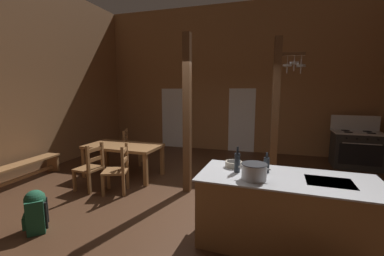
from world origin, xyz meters
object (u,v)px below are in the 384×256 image
Objects in this scene: ladderback_chair_near_window at (118,170)px; mixing_bowl_on_counter at (234,164)px; bench_along_left_wall at (24,168)px; dining_table at (123,149)px; bottle_short_on_counter at (237,162)px; ladderback_chair_by_post at (91,168)px; backpack at (35,210)px; ladderback_chair_at_table_end at (131,148)px; stockpot_on_counter at (254,171)px; bottle_tall_on_counter at (266,165)px; kitchen_island at (285,211)px; stove_range at (356,149)px.

mixing_bowl_on_counter reaches higher than ladderback_chair_near_window.
dining_table is at bearing 27.66° from bench_along_left_wall.
bottle_short_on_counter is at bearing -19.16° from ladderback_chair_near_window.
ladderback_chair_by_post is at bearing 165.26° from bottle_short_on_counter.
ladderback_chair_near_window is at bearing 160.84° from bottle_short_on_counter.
bottle_short_on_counter is at bearing 14.33° from backpack.
bottle_short_on_counter is at bearing -39.48° from ladderback_chair_at_table_end.
stockpot_on_counter reaches higher than ladderback_chair_at_table_end.
kitchen_island is at bearing -24.83° from bottle_tall_on_counter.
ladderback_chair_at_table_end is 4.08m from bottle_short_on_counter.
mixing_bowl_on_counter is at bearing 18.85° from backpack.
kitchen_island is 4.54m from ladderback_chair_at_table_end.
dining_table is 6.45× the size of bottle_tall_on_counter.
ladderback_chair_near_window is 1.59× the size of backpack.
dining_table is 2.91× the size of backpack.
bottle_tall_on_counter is at bearing -11.61° from ladderback_chair_by_post.
kitchen_island is 1.66× the size of stove_range.
stove_range reaches higher than backpack.
backpack is 2.53× the size of mixing_bowl_on_counter.
bottle_tall_on_counter reaches higher than ladderback_chair_at_table_end.
bottle_short_on_counter is at bearing -31.23° from dining_table.
bottle_tall_on_counter is (-2.21, -3.95, 0.53)m from stove_range.
dining_table is at bearing 91.85° from backpack.
backpack is (1.94, -1.41, 0.00)m from bench_along_left_wall.
ladderback_chair_by_post is 0.56× the size of bench_along_left_wall.
bottle_short_on_counter is at bearing -14.74° from ladderback_chair_by_post.
ladderback_chair_at_table_end is at bearing 110.64° from dining_table.
mixing_bowl_on_counter reaches higher than ladderback_chair_by_post.
bottle_tall_on_counter is at bearing 65.82° from stockpot_on_counter.
ladderback_chair_at_table_end is 3.89m from mixing_bowl_on_counter.
bench_along_left_wall is (-5.26, 0.73, -0.14)m from kitchen_island.
bench_along_left_wall is 4.76m from bottle_short_on_counter.
ladderback_chair_near_window is 0.60m from ladderback_chair_by_post.
backpack is (-0.34, -1.52, -0.14)m from ladderback_chair_near_window.
stockpot_on_counter reaches higher than ladderback_chair_near_window.
backpack is 1.74× the size of bottle_short_on_counter.
bottle_short_on_counter is at bearing 136.47° from stockpot_on_counter.
mixing_bowl_on_counter reaches higher than dining_table.
stockpot_on_counter is 1.10× the size of bottle_short_on_counter.
stove_range is 4.92× the size of bottle_tall_on_counter.
bottle_tall_on_counter is at bearing 14.48° from bottle_short_on_counter.
stove_range is at bearing 55.36° from mixing_bowl_on_counter.
ladderback_chair_by_post is 1.50m from backpack.
stockpot_on_counter is at bearing -10.82° from bench_along_left_wall.
ladderback_chair_near_window is 1.00× the size of ladderback_chair_by_post.
kitchen_island is 3.67m from ladderback_chair_by_post.
ladderback_chair_near_window is 2.78× the size of bottle_short_on_counter.
stove_range reaches higher than kitchen_island.
ladderback_chair_near_window reaches higher than kitchen_island.
bottle_short_on_counter is at bearing -8.75° from bench_along_left_wall.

